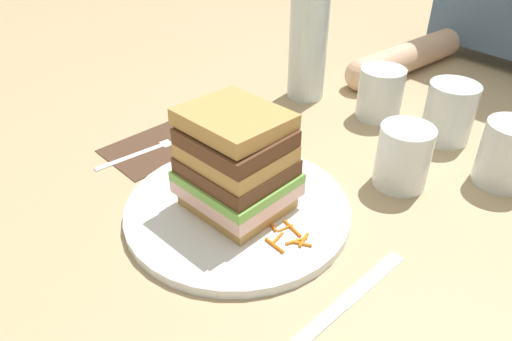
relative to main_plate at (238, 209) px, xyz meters
name	(u,v)px	position (x,y,z in m)	size (l,w,h in m)	color
ground_plane	(251,202)	(-0.01, 0.03, -0.01)	(3.00, 3.00, 0.00)	tan
main_plate	(238,209)	(0.00, 0.00, 0.00)	(0.28, 0.28, 0.01)	white
sandwich	(237,164)	(0.00, 0.00, 0.07)	(0.14, 0.13, 0.13)	tan
carrot_shred_0	(203,178)	(-0.08, 0.00, 0.01)	(0.00, 0.00, 0.03)	orange
carrot_shred_1	(208,174)	(-0.08, 0.01, 0.01)	(0.00, 0.00, 0.03)	orange
carrot_shred_2	(198,184)	(-0.07, -0.01, 0.01)	(0.00, 0.00, 0.03)	orange
carrot_shred_3	(184,182)	(-0.08, -0.03, 0.01)	(0.00, 0.00, 0.02)	orange
carrot_shred_4	(209,180)	(-0.07, 0.00, 0.01)	(0.00, 0.00, 0.02)	orange
carrot_shred_5	(304,240)	(0.10, 0.02, 0.01)	(0.00, 0.00, 0.02)	orange
carrot_shred_6	(292,228)	(0.08, 0.02, 0.01)	(0.00, 0.00, 0.03)	orange
carrot_shred_7	(296,241)	(0.10, 0.01, 0.01)	(0.00, 0.00, 0.03)	orange
carrot_shred_8	(302,244)	(0.10, 0.01, 0.01)	(0.00, 0.00, 0.02)	orange
carrot_shred_9	(278,238)	(0.08, 0.00, 0.01)	(0.00, 0.00, 0.02)	orange
carrot_shred_10	(272,225)	(0.06, 0.01, 0.01)	(0.00, 0.00, 0.03)	orange
carrot_shred_11	(285,228)	(0.07, 0.02, 0.01)	(0.00, 0.00, 0.02)	orange
carrot_shred_12	(275,245)	(0.09, -0.01, 0.01)	(0.00, 0.00, 0.03)	orange
napkin_dark	(162,145)	(-0.21, 0.01, 0.00)	(0.11, 0.17, 0.00)	#4C3323
fork	(149,148)	(-0.21, -0.01, 0.00)	(0.02, 0.17, 0.00)	silver
knife	(341,305)	(0.19, -0.01, 0.00)	(0.03, 0.20, 0.00)	silver
juice_glass	(403,159)	(0.09, 0.21, 0.03)	(0.07, 0.07, 0.09)	white
water_bottle	(309,30)	(-0.20, 0.31, 0.12)	(0.07, 0.07, 0.28)	silver
empty_tumbler_0	(380,93)	(-0.06, 0.35, 0.04)	(0.08, 0.08, 0.09)	silver
empty_tumbler_1	(449,112)	(0.06, 0.37, 0.04)	(0.08, 0.08, 0.09)	silver
empty_tumbler_2	(507,154)	(0.18, 0.32, 0.04)	(0.07, 0.07, 0.09)	silver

